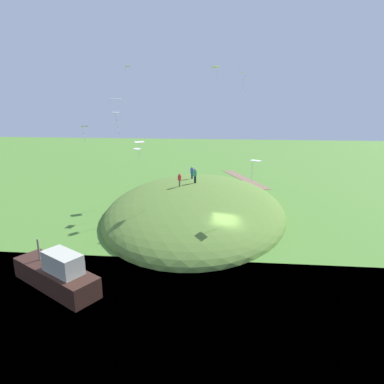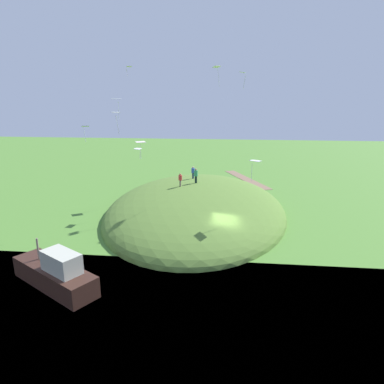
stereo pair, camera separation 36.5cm
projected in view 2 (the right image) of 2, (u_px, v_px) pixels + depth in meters
The scene contains 16 objects.
ground_plane at pixel (225, 241), 31.71m from camera, with size 160.00×160.00×0.00m, color #4B7C2F.
grass_hill at pixel (196, 210), 40.38m from camera, with size 30.30×20.47×5.44m, color #53762F.
dirt_path at pixel (246, 179), 55.42m from camera, with size 13.82×1.68×0.04m, color #7A5F4A.
boat_on_lake at pixel (56, 273), 23.74m from camera, with size 5.69×7.42×3.11m.
person_with_child at pixel (180, 178), 40.20m from camera, with size 0.48×0.48×1.57m.
person_on_hilltop at pixel (196, 174), 41.69m from camera, with size 0.58×0.58×1.81m.
person_watching_kites at pixel (193, 171), 44.63m from camera, with size 0.61×0.61×1.62m.
kite_0 at pixel (116, 114), 30.56m from camera, with size 1.19×1.08×1.96m.
kite_1 at pixel (138, 149), 38.23m from camera, with size 1.02×0.77×1.20m.
kite_2 at pixel (140, 143), 41.81m from camera, with size 1.31×1.43×2.22m.
kite_3 at pixel (217, 68), 40.02m from camera, with size 1.16×1.13×2.33m.
kite_4 at pixel (243, 73), 37.79m from camera, with size 0.99×0.76×1.83m.
kite_5 at pixel (255, 162), 30.79m from camera, with size 1.11×1.19×1.87m.
kite_6 at pixel (129, 67), 40.42m from camera, with size 0.65×0.73×1.15m.
kite_7 at pixel (117, 100), 34.57m from camera, with size 0.91×1.12×2.06m.
kite_8 at pixel (85, 128), 33.40m from camera, with size 0.75×0.84×1.69m.
Camera 2 is at (-29.52, 0.03, 12.81)m, focal length 32.04 mm.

